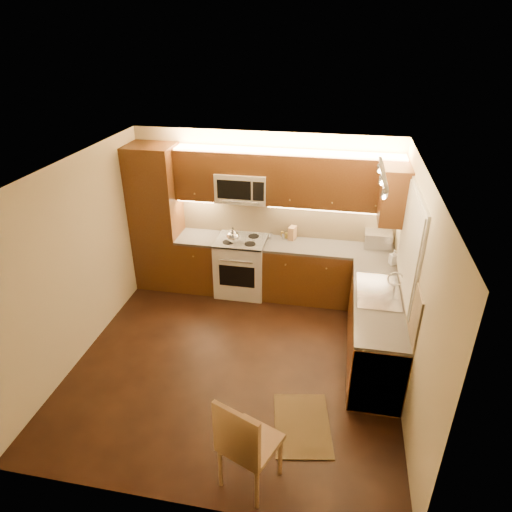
% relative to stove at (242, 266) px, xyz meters
% --- Properties ---
extents(floor, '(4.00, 4.00, 0.01)m').
position_rel_stove_xyz_m(floor, '(0.30, -1.68, -0.46)').
color(floor, black).
rests_on(floor, ground).
extents(ceiling, '(4.00, 4.00, 0.01)m').
position_rel_stove_xyz_m(ceiling, '(0.30, -1.68, 2.04)').
color(ceiling, beige).
rests_on(ceiling, ground).
extents(wall_back, '(4.00, 0.01, 2.50)m').
position_rel_stove_xyz_m(wall_back, '(0.30, 0.32, 0.79)').
color(wall_back, '#C8B992').
rests_on(wall_back, ground).
extents(wall_front, '(4.00, 0.01, 2.50)m').
position_rel_stove_xyz_m(wall_front, '(0.30, -3.67, 0.79)').
color(wall_front, '#C8B992').
rests_on(wall_front, ground).
extents(wall_left, '(0.01, 4.00, 2.50)m').
position_rel_stove_xyz_m(wall_left, '(-1.70, -1.68, 0.79)').
color(wall_left, '#C8B992').
rests_on(wall_left, ground).
extents(wall_right, '(0.01, 4.00, 2.50)m').
position_rel_stove_xyz_m(wall_right, '(2.30, -1.68, 0.79)').
color(wall_right, '#C8B992').
rests_on(wall_right, ground).
extents(pantry, '(0.70, 0.60, 2.30)m').
position_rel_stove_xyz_m(pantry, '(-1.35, 0.02, 0.69)').
color(pantry, '#49240F').
rests_on(pantry, floor).
extents(base_cab_back_left, '(0.62, 0.60, 0.86)m').
position_rel_stove_xyz_m(base_cab_back_left, '(-0.69, 0.02, -0.03)').
color(base_cab_back_left, '#49240F').
rests_on(base_cab_back_left, floor).
extents(counter_back_left, '(0.62, 0.60, 0.04)m').
position_rel_stove_xyz_m(counter_back_left, '(-0.69, 0.02, 0.42)').
color(counter_back_left, '#322F2D').
rests_on(counter_back_left, base_cab_back_left).
extents(base_cab_back_right, '(1.92, 0.60, 0.86)m').
position_rel_stove_xyz_m(base_cab_back_right, '(1.34, 0.02, -0.03)').
color(base_cab_back_right, '#49240F').
rests_on(base_cab_back_right, floor).
extents(counter_back_right, '(1.92, 0.60, 0.04)m').
position_rel_stove_xyz_m(counter_back_right, '(1.34, 0.02, 0.42)').
color(counter_back_right, '#322F2D').
rests_on(counter_back_right, base_cab_back_right).
extents(base_cab_right, '(0.60, 2.00, 0.86)m').
position_rel_stove_xyz_m(base_cab_right, '(2.00, -1.28, -0.03)').
color(base_cab_right, '#49240F').
rests_on(base_cab_right, floor).
extents(counter_right, '(0.60, 2.00, 0.04)m').
position_rel_stove_xyz_m(counter_right, '(2.00, -1.28, 0.42)').
color(counter_right, '#322F2D').
rests_on(counter_right, base_cab_right).
extents(dishwasher, '(0.58, 0.60, 0.84)m').
position_rel_stove_xyz_m(dishwasher, '(2.00, -1.98, -0.03)').
color(dishwasher, silver).
rests_on(dishwasher, floor).
extents(backsplash_back, '(3.30, 0.02, 0.60)m').
position_rel_stove_xyz_m(backsplash_back, '(0.65, 0.31, 0.74)').
color(backsplash_back, tan).
rests_on(backsplash_back, wall_back).
extents(backsplash_right, '(0.02, 2.00, 0.60)m').
position_rel_stove_xyz_m(backsplash_right, '(2.29, -1.28, 0.74)').
color(backsplash_right, tan).
rests_on(backsplash_right, wall_right).
extents(upper_cab_back_left, '(0.62, 0.35, 0.75)m').
position_rel_stove_xyz_m(upper_cab_back_left, '(-0.69, 0.15, 1.42)').
color(upper_cab_back_left, '#49240F').
rests_on(upper_cab_back_left, wall_back).
extents(upper_cab_back_right, '(1.92, 0.35, 0.75)m').
position_rel_stove_xyz_m(upper_cab_back_right, '(1.34, 0.15, 1.42)').
color(upper_cab_back_right, '#49240F').
rests_on(upper_cab_back_right, wall_back).
extents(upper_cab_bridge, '(0.76, 0.35, 0.31)m').
position_rel_stove_xyz_m(upper_cab_bridge, '(0.00, 0.15, 1.63)').
color(upper_cab_bridge, '#49240F').
rests_on(upper_cab_bridge, wall_back).
extents(upper_cab_right_corner, '(0.35, 0.50, 0.75)m').
position_rel_stove_xyz_m(upper_cab_right_corner, '(2.12, -0.28, 1.42)').
color(upper_cab_right_corner, '#49240F').
rests_on(upper_cab_right_corner, wall_right).
extents(stove, '(0.76, 0.65, 0.92)m').
position_rel_stove_xyz_m(stove, '(0.00, 0.00, 0.00)').
color(stove, silver).
rests_on(stove, floor).
extents(microwave, '(0.76, 0.38, 0.44)m').
position_rel_stove_xyz_m(microwave, '(0.00, 0.14, 1.26)').
color(microwave, silver).
rests_on(microwave, wall_back).
extents(window_frame, '(0.03, 1.44, 1.24)m').
position_rel_stove_xyz_m(window_frame, '(2.29, -1.12, 1.14)').
color(window_frame, silver).
rests_on(window_frame, wall_right).
extents(window_blinds, '(0.02, 1.36, 1.16)m').
position_rel_stove_xyz_m(window_blinds, '(2.27, -1.12, 1.14)').
color(window_blinds, silver).
rests_on(window_blinds, wall_right).
extents(sink, '(0.52, 0.86, 0.15)m').
position_rel_stove_xyz_m(sink, '(2.00, -1.12, 0.52)').
color(sink, silver).
rests_on(sink, counter_right).
extents(faucet, '(0.20, 0.04, 0.30)m').
position_rel_stove_xyz_m(faucet, '(2.18, -1.12, 0.59)').
color(faucet, silver).
rests_on(faucet, counter_right).
extents(track_light_bar, '(0.04, 1.20, 0.03)m').
position_rel_stove_xyz_m(track_light_bar, '(1.85, -1.27, 2.00)').
color(track_light_bar, silver).
rests_on(track_light_bar, ceiling).
extents(kettle, '(0.26, 0.26, 0.24)m').
position_rel_stove_xyz_m(kettle, '(-0.10, -0.12, 0.58)').
color(kettle, silver).
rests_on(kettle, stove).
extents(toaster_oven, '(0.40, 0.30, 0.24)m').
position_rel_stove_xyz_m(toaster_oven, '(2.04, 0.17, 0.56)').
color(toaster_oven, silver).
rests_on(toaster_oven, counter_back_right).
extents(knife_block, '(0.13, 0.17, 0.21)m').
position_rel_stove_xyz_m(knife_block, '(0.76, 0.20, 0.54)').
color(knife_block, '#986C44').
rests_on(knife_block, counter_back_right).
extents(spice_jar_a, '(0.05, 0.05, 0.11)m').
position_rel_stove_xyz_m(spice_jar_a, '(0.44, 0.14, 0.49)').
color(spice_jar_a, silver).
rests_on(spice_jar_a, counter_back_right).
extents(spice_jar_b, '(0.06, 0.06, 0.09)m').
position_rel_stove_xyz_m(spice_jar_b, '(0.60, 0.26, 0.48)').
color(spice_jar_b, olive).
rests_on(spice_jar_b, counter_back_right).
extents(spice_jar_c, '(0.05, 0.05, 0.09)m').
position_rel_stove_xyz_m(spice_jar_c, '(0.63, 0.17, 0.48)').
color(spice_jar_c, silver).
rests_on(spice_jar_c, counter_back_right).
extents(spice_jar_d, '(0.06, 0.06, 0.09)m').
position_rel_stove_xyz_m(spice_jar_d, '(0.67, 0.22, 0.48)').
color(spice_jar_d, olive).
rests_on(spice_jar_d, counter_back_right).
extents(soap_bottle, '(0.13, 0.13, 0.21)m').
position_rel_stove_xyz_m(soap_bottle, '(2.23, -0.34, 0.55)').
color(soap_bottle, silver).
rests_on(soap_bottle, counter_right).
extents(rug, '(0.73, 0.97, 0.01)m').
position_rel_stove_xyz_m(rug, '(1.24, -2.58, -0.45)').
color(rug, black).
rests_on(rug, floor).
extents(dining_chair, '(0.61, 0.61, 1.06)m').
position_rel_stove_xyz_m(dining_chair, '(0.82, -3.31, 0.07)').
color(dining_chair, '#986C44').
rests_on(dining_chair, floor).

